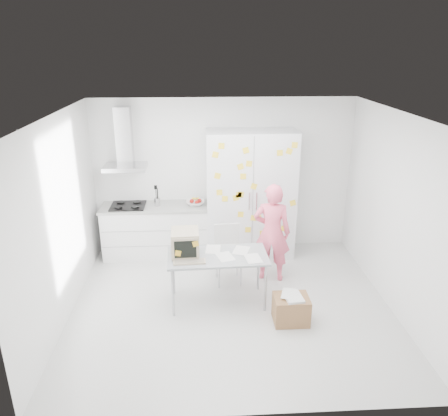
{
  "coord_description": "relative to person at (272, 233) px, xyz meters",
  "views": [
    {
      "loc": [
        -0.41,
        -5.37,
        3.52
      ],
      "look_at": [
        -0.06,
        0.76,
        1.21
      ],
      "focal_mm": 35.0,
      "sensor_mm": 36.0,
      "label": 1
    }
  ],
  "objects": [
    {
      "name": "ceiling",
      "position": [
        -0.68,
        -0.75,
        1.91
      ],
      "size": [
        4.5,
        4.0,
        0.02
      ],
      "primitive_type": "cube",
      "color": "white",
      "rests_on": "walls"
    },
    {
      "name": "cardboard_box",
      "position": [
        0.09,
        -1.19,
        -0.6
      ],
      "size": [
        0.47,
        0.38,
        0.41
      ],
      "rotation": [
        0.0,
        0.0,
        -0.0
      ],
      "color": "olive",
      "rests_on": "ground"
    },
    {
      "name": "chair",
      "position": [
        -0.68,
        -0.01,
        -0.27
      ],
      "size": [
        0.44,
        0.44,
        0.91
      ],
      "rotation": [
        0.0,
        0.0,
        0.08
      ],
      "color": "silver",
      "rests_on": "ground"
    },
    {
      "name": "walls",
      "position": [
        -0.68,
        -0.03,
        0.56
      ],
      "size": [
        4.52,
        4.01,
        2.7
      ],
      "color": "white",
      "rests_on": "ground"
    },
    {
      "name": "counter_run",
      "position": [
        -1.88,
        0.95,
        -0.32
      ],
      "size": [
        1.84,
        0.63,
        1.28
      ],
      "color": "white",
      "rests_on": "ground"
    },
    {
      "name": "person",
      "position": [
        0.0,
        0.0,
        0.0
      ],
      "size": [
        0.65,
        0.5,
        1.58
      ],
      "primitive_type": "imported",
      "rotation": [
        0.0,
        0.0,
        2.91
      ],
      "color": "#FA617F",
      "rests_on": "ground"
    },
    {
      "name": "range_hood",
      "position": [
        -2.33,
        1.09,
        1.17
      ],
      "size": [
        0.7,
        0.48,
        1.01
      ],
      "color": "silver",
      "rests_on": "walls"
    },
    {
      "name": "desk",
      "position": [
        -1.15,
        -0.62,
        0.05
      ],
      "size": [
        1.42,
        0.75,
        1.11
      ],
      "rotation": [
        0.0,
        0.0,
        0.04
      ],
      "color": "#909699",
      "rests_on": "ground"
    },
    {
      "name": "floor",
      "position": [
        -0.68,
        -0.75,
        -0.8
      ],
      "size": [
        4.5,
        4.0,
        0.02
      ],
      "primitive_type": "cube",
      "color": "silver",
      "rests_on": "ground"
    },
    {
      "name": "tall_cabinet",
      "position": [
        -0.23,
        0.92,
        0.31
      ],
      "size": [
        1.5,
        0.68,
        2.2
      ],
      "color": "silver",
      "rests_on": "ground"
    }
  ]
}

